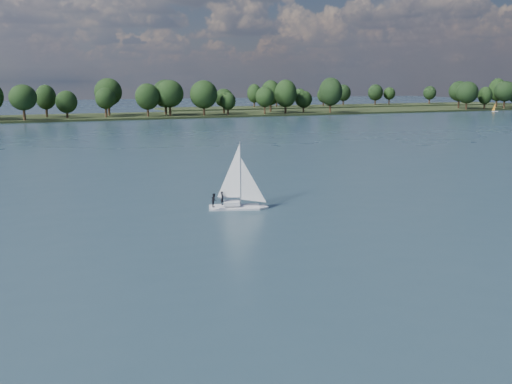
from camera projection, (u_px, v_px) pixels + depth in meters
ground at (115, 150)px, 119.93m from camera, size 700.00×700.00×0.00m
far_shore at (65, 118)px, 220.84m from camera, size 660.00×40.00×1.50m
far_shore_back at (349, 107)px, 326.45m from camera, size 220.00×30.00×1.40m
sailboat at (235, 190)px, 63.54m from camera, size 6.27×3.47×7.95m
dinghy_orange at (495, 109)px, 271.83m from camera, size 2.87×2.11×4.29m
treeline at (51, 98)px, 213.67m from camera, size 562.41×73.71×18.78m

